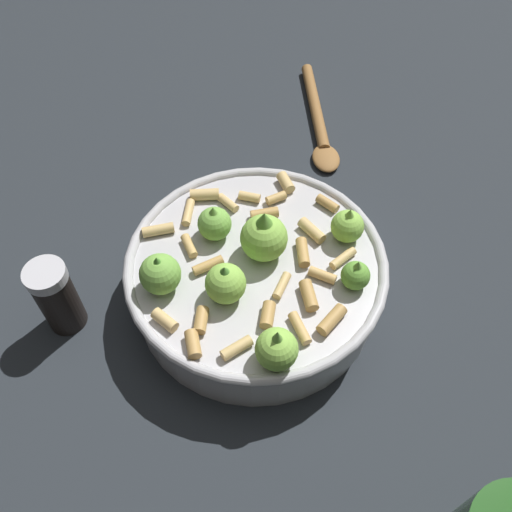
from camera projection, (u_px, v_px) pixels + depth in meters
name	position (u px, v px, depth m)	size (l,w,h in m)	color
ground_plane	(256.00, 294.00, 0.60)	(2.40, 2.40, 0.00)	#23282D
cooking_pan	(256.00, 275.00, 0.57)	(0.27, 0.27, 0.12)	#B7B7BC
pepper_shaker	(57.00, 293.00, 0.55)	(0.04, 0.04, 0.09)	black
wooden_spoon	(318.00, 122.00, 0.76)	(0.05, 0.22, 0.02)	olive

